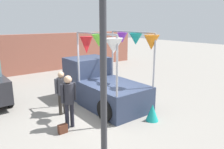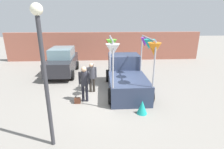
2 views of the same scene
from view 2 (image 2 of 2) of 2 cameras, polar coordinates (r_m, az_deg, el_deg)
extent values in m
plane|color=gray|center=(9.05, -1.06, -7.41)|extent=(60.00, 60.00, 0.00)
cube|color=#2D3851|center=(8.96, 5.34, -4.27)|extent=(1.90, 2.60, 1.00)
cube|color=#2D3851|center=(10.69, 3.79, 1.80)|extent=(1.80, 1.40, 1.80)
cube|color=#8CB2C6|center=(10.58, 3.84, 4.14)|extent=(1.76, 1.37, 0.60)
cylinder|color=black|center=(11.11, -1.36, -0.34)|extent=(0.22, 0.76, 0.76)
cylinder|color=black|center=(11.33, 8.28, -0.15)|extent=(0.22, 0.76, 0.76)
cylinder|color=black|center=(8.27, -0.50, -7.07)|extent=(0.22, 0.76, 0.76)
cylinder|color=black|center=(8.58, 12.36, -6.57)|extent=(0.22, 0.76, 0.76)
cylinder|color=#A5A5AD|center=(9.60, -0.68, 6.65)|extent=(0.07, 0.07, 1.98)
cylinder|color=#A5A5AD|center=(9.84, 9.57, 6.69)|extent=(0.07, 0.07, 1.98)
cylinder|color=#A5A5AD|center=(7.23, 0.32, 2.78)|extent=(0.07, 0.07, 1.98)
cylinder|color=#A5A5AD|center=(7.55, 13.64, 2.93)|extent=(0.07, 0.07, 1.98)
cylinder|color=#A5A5AD|center=(8.24, -0.26, 11.71)|extent=(0.07, 2.44, 0.07)
cylinder|color=#A5A5AD|center=(8.52, 11.76, 11.56)|extent=(0.07, 2.44, 0.07)
cone|color=white|center=(7.25, 0.24, 8.11)|extent=(0.81, 0.81, 0.48)
cone|color=orange|center=(7.57, 13.64, 8.08)|extent=(0.77, 0.77, 0.53)
cone|color=#66CC33|center=(8.03, -0.15, 9.89)|extent=(0.68, 0.68, 0.41)
cone|color=teal|center=(8.32, 12.07, 9.65)|extent=(0.66, 0.66, 0.45)
cone|color=red|center=(8.87, -0.47, 9.25)|extent=(0.65, 0.65, 0.63)
cone|color=purple|center=(9.10, 10.71, 10.40)|extent=(0.61, 0.61, 0.42)
cube|color=#26262B|center=(12.88, -15.86, 3.38)|extent=(1.70, 4.00, 0.90)
cube|color=#72939E|center=(12.85, -16.02, 6.91)|extent=(1.50, 2.10, 0.66)
cylinder|color=black|center=(14.36, -18.03, 2.81)|extent=(0.18, 0.64, 0.64)
cylinder|color=black|center=(14.03, -11.29, 3.01)|extent=(0.18, 0.64, 0.64)
cylinder|color=black|center=(12.06, -20.80, -0.36)|extent=(0.18, 0.64, 0.64)
cylinder|color=black|center=(11.66, -12.81, -0.21)|extent=(0.18, 0.64, 0.64)
cylinder|color=black|center=(8.58, -9.43, -6.09)|extent=(0.13, 0.13, 0.84)
cylinder|color=black|center=(8.57, -8.23, -6.08)|extent=(0.13, 0.13, 0.84)
cylinder|color=#26262D|center=(8.30, -9.08, -1.36)|extent=(0.34, 0.34, 0.66)
sphere|color=tan|center=(8.16, -9.24, 1.66)|extent=(0.25, 0.25, 0.25)
cylinder|color=#26262D|center=(8.31, -10.60, -1.17)|extent=(0.09, 0.09, 0.60)
cylinder|color=#26262D|center=(8.27, -7.57, -1.12)|extent=(0.09, 0.09, 0.60)
cylinder|color=#2D2823|center=(9.60, -7.05, -3.46)|extent=(0.13, 0.13, 0.78)
cylinder|color=#2D2823|center=(9.59, -5.97, -3.44)|extent=(0.13, 0.13, 0.78)
cylinder|color=#3F3F47|center=(9.36, -6.66, 0.53)|extent=(0.34, 0.34, 0.62)
sphere|color=tan|center=(9.24, -6.76, 3.05)|extent=(0.23, 0.23, 0.23)
cylinder|color=#3F3F47|center=(9.37, -8.01, 0.69)|extent=(0.09, 0.09, 0.56)
cylinder|color=#3F3F47|center=(9.34, -5.32, 0.74)|extent=(0.09, 0.09, 0.56)
cube|color=#592D1E|center=(8.55, -11.21, -8.35)|extent=(0.28, 0.16, 0.28)
cylinder|color=#333338|center=(5.41, -20.63, -4.04)|extent=(0.12, 0.12, 3.94)
sphere|color=#F2EDCC|center=(5.05, -23.44, 18.99)|extent=(0.32, 0.32, 0.32)
cube|color=#9E5947|center=(16.68, -2.39, 9.18)|extent=(18.00, 0.36, 2.60)
cone|color=teal|center=(7.60, 9.82, -10.47)|extent=(0.50, 0.50, 0.60)
camera|label=1|loc=(4.20, -67.30, -0.62)|focal=35.00mm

